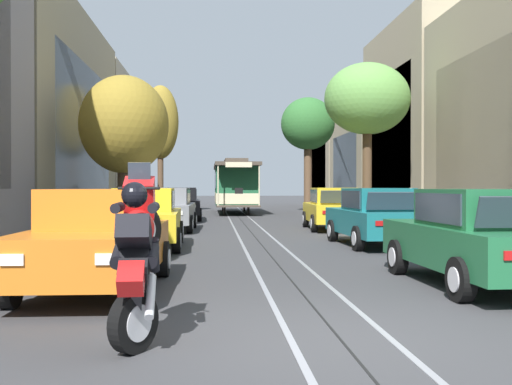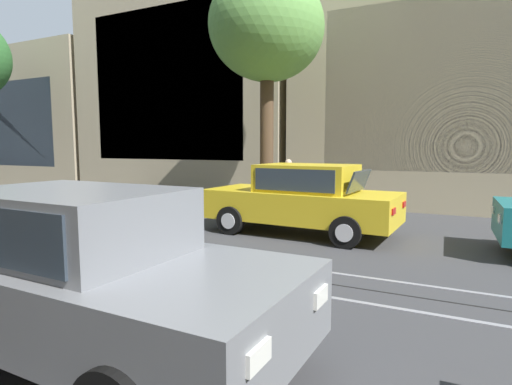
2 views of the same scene
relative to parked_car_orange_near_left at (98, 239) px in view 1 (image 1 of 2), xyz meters
name	(u,v)px [view 1 (image 1 of 2)]	position (x,y,z in m)	size (l,w,h in m)	color
ground_plane	(243,223)	(3.14, 16.85, -0.80)	(160.00, 160.00, 0.00)	#38383A
trolley_track_rails	(240,219)	(3.14, 19.86, -0.79)	(1.14, 58.12, 0.01)	gray
building_facade_left	(22,112)	(-7.00, 18.43, 4.25)	(5.85, 49.82, 10.35)	gray
building_facade_right	(433,136)	(12.99, 19.96, 3.42)	(5.25, 49.82, 9.80)	gray
parked_car_orange_near_left	(98,239)	(0.00, 0.00, 0.00)	(2.04, 4.38, 1.58)	orange
parked_car_yellow_second_left	(145,218)	(-0.02, 6.33, 0.00)	(2.09, 4.40, 1.58)	gold
parked_car_grey_mid_left	(168,209)	(0.13, 12.46, 0.00)	(2.05, 4.38, 1.58)	slate
parked_car_black_fourth_left	(181,204)	(0.21, 19.35, 0.00)	(2.14, 4.42, 1.58)	black
parked_car_green_near_right	(478,237)	(6.11, -0.08, 0.00)	(2.06, 4.39, 1.58)	#1E6038
parked_car_teal_second_right	(376,217)	(6.25, 6.47, 0.00)	(2.11, 4.41, 1.58)	#196B70
parked_car_yellow_mid_right	(333,208)	(6.30, 12.50, 0.00)	(2.13, 4.42, 1.58)	gold
street_tree_kerb_left_second	(124,126)	(-1.63, 13.63, 3.18)	(3.42, 3.60, 5.91)	#4C3826
street_tree_kerb_left_mid	(160,124)	(-1.57, 28.46, 4.84)	(2.30, 1.93, 8.09)	brown
street_tree_kerb_right_second	(367,100)	(8.06, 14.23, 4.35)	(3.50, 3.06, 6.67)	#4C3826
street_tree_kerb_right_mid	(308,125)	(7.81, 27.73, 4.73)	(3.43, 3.05, 7.31)	brown
cable_car_trolley	(235,186)	(3.14, 27.23, 0.86)	(2.63, 9.15, 3.28)	#1E5B38
motorcycle_with_rider	(137,248)	(1.01, -3.23, 0.19)	(0.50, 1.83, 1.89)	black
pedestrian_on_right_pavement	(411,205)	(9.92, 14.33, 0.09)	(0.55, 0.32, 1.58)	#4C4233
pedestrian_crossing_far	(119,199)	(-3.24, 22.36, 0.16)	(0.55, 0.30, 1.69)	#4C4233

